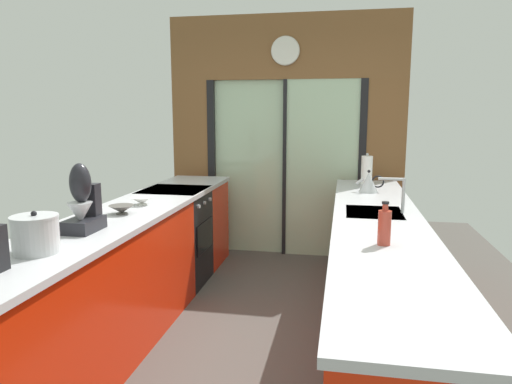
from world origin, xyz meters
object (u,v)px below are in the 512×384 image
object	(u,v)px
paper_towel_roll	(367,171)
mixing_bowl_near	(122,209)
kettle	(369,182)
stock_pot	(35,234)
oven_range	(176,237)
soap_bottle	(384,227)
stand_mixer	(83,205)
mixing_bowl_far	(142,201)

from	to	relation	value
paper_towel_roll	mixing_bowl_near	bearing A→B (deg)	-135.99
kettle	paper_towel_roll	xyz separation A→B (m)	(-0.00, 0.43, 0.05)
stock_pot	paper_towel_roll	world-z (taller)	paper_towel_roll
oven_range	soap_bottle	distance (m)	2.46
mixing_bowl_near	stock_pot	xyz separation A→B (m)	(0.00, -0.95, 0.06)
oven_range	mixing_bowl_near	distance (m)	1.21
stand_mixer	kettle	xyz separation A→B (m)	(1.78, 1.79, -0.07)
stand_mixer	paper_towel_roll	world-z (taller)	stand_mixer
oven_range	stand_mixer	world-z (taller)	stand_mixer
mixing_bowl_far	stock_pot	world-z (taller)	stock_pot
mixing_bowl_near	mixing_bowl_far	world-z (taller)	mixing_bowl_near
mixing_bowl_far	paper_towel_roll	bearing A→B (deg)	37.76
oven_range	mixing_bowl_near	world-z (taller)	mixing_bowl_near
oven_range	stock_pot	world-z (taller)	stock_pot
oven_range	kettle	world-z (taller)	kettle
kettle	soap_bottle	distance (m)	1.76
stand_mixer	stock_pot	xyz separation A→B (m)	(-0.00, -0.46, -0.06)
mixing_bowl_near	soap_bottle	bearing A→B (deg)	-14.74
stand_mixer	oven_range	bearing A→B (deg)	90.66
oven_range	soap_bottle	size ratio (longest dim) A/B	3.81
stock_pot	paper_towel_roll	distance (m)	3.21
oven_range	mixing_bowl_near	size ratio (longest dim) A/B	5.09
soap_bottle	stand_mixer	bearing A→B (deg)	-179.11
mixing_bowl_near	paper_towel_roll	xyz separation A→B (m)	(1.78, 1.72, 0.11)
mixing_bowl_far	soap_bottle	bearing A→B (deg)	-24.43
stand_mixer	soap_bottle	size ratio (longest dim) A/B	1.74
mixing_bowl_near	mixing_bowl_far	bearing A→B (deg)	90.00
oven_range	mixing_bowl_far	xyz separation A→B (m)	(0.02, -0.77, 0.50)
mixing_bowl_near	stock_pot	bearing A→B (deg)	-90.00
oven_range	stand_mixer	size ratio (longest dim) A/B	2.19
mixing_bowl_far	paper_towel_roll	xyz separation A→B (m)	(1.78, 1.38, 0.11)
stock_pot	kettle	bearing A→B (deg)	51.54
oven_range	soap_bottle	bearing A→B (deg)	-41.21
mixing_bowl_far	mixing_bowl_near	bearing A→B (deg)	-90.00
mixing_bowl_far	paper_towel_roll	distance (m)	2.25
mixing_bowl_near	soap_bottle	distance (m)	1.84
oven_range	stand_mixer	bearing A→B (deg)	-89.34
mixing_bowl_far	stand_mixer	distance (m)	0.85
mixing_bowl_far	oven_range	bearing A→B (deg)	91.38
kettle	stock_pot	bearing A→B (deg)	-128.46
stock_pot	kettle	size ratio (longest dim) A/B	0.92
stock_pot	soap_bottle	xyz separation A→B (m)	(1.78, 0.48, 0.00)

